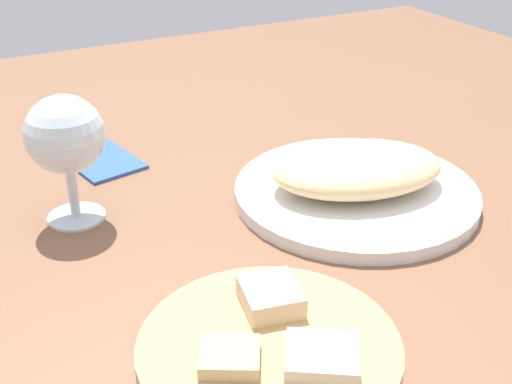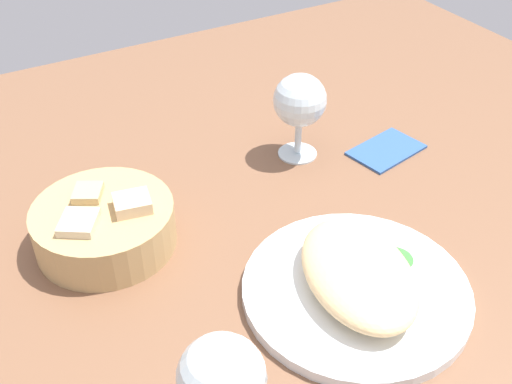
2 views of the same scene
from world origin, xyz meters
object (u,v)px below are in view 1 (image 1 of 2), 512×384
Objects in this scene: wine_glass_near at (65,139)px; plate at (354,191)px; folded_napkin at (100,158)px; bread_basket at (270,372)px.

plate is at bearing 161.27° from wine_glass_near.
folded_napkin is at bearing -115.86° from wine_glass_near.
wine_glass_near is (5.21, -31.35, 5.80)cm from bread_basket.
folded_napkin is at bearing -44.89° from plate.
wine_glass_near is at bearing -37.11° from folded_napkin.
bread_basket reaches higher than plate.
wine_glass_near reaches higher than folded_napkin.
bread_basket is 1.57× the size of folded_napkin.
plate is at bearing -135.31° from bread_basket.
bread_basket is at bearing 44.69° from plate.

